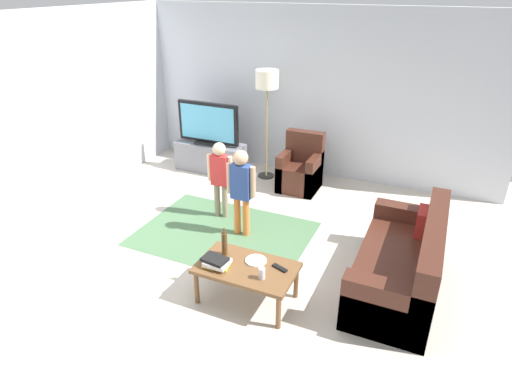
{
  "coord_description": "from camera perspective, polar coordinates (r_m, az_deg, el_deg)",
  "views": [
    {
      "loc": [
        2.0,
        -3.84,
        3.02
      ],
      "look_at": [
        0.0,
        0.6,
        0.65
      ],
      "focal_mm": 30.68,
      "sensor_mm": 36.0,
      "label": 1
    }
  ],
  "objects": [
    {
      "name": "soda_can",
      "position": [
        4.27,
        0.77,
        -10.58
      ],
      "size": [
        0.07,
        0.07,
        0.12
      ],
      "primitive_type": "cylinder",
      "color": "silver",
      "rests_on": "coffee_table"
    },
    {
      "name": "tv_stand",
      "position": [
        7.66,
        -5.97,
        4.54
      ],
      "size": [
        1.2,
        0.44,
        0.5
      ],
      "color": "slate",
      "rests_on": "ground"
    },
    {
      "name": "bottle",
      "position": [
        4.58,
        -4.13,
        -6.71
      ],
      "size": [
        0.06,
        0.06,
        0.32
      ],
      "color": "#4C3319",
      "rests_on": "coffee_table"
    },
    {
      "name": "coffee_table",
      "position": [
        4.5,
        -1.23,
        -10.17
      ],
      "size": [
        1.0,
        0.6,
        0.42
      ],
      "color": "brown",
      "rests_on": "ground"
    },
    {
      "name": "plate",
      "position": [
        4.54,
        0.0,
        -8.93
      ],
      "size": [
        0.22,
        0.22,
        0.02
      ],
      "color": "white",
      "rests_on": "coffee_table"
    },
    {
      "name": "wall_left",
      "position": [
        6.52,
        -27.5,
        8.18
      ],
      "size": [
        0.12,
        6.0,
        2.7
      ],
      "primitive_type": "cube",
      "color": "silver",
      "rests_on": "ground"
    },
    {
      "name": "floor_lamp",
      "position": [
        6.99,
        1.44,
        13.74
      ],
      "size": [
        0.36,
        0.36,
        1.78
      ],
      "color": "#262626",
      "rests_on": "ground"
    },
    {
      "name": "ground",
      "position": [
        5.28,
        -2.7,
        -8.97
      ],
      "size": [
        7.8,
        7.8,
        0.0
      ],
      "primitive_type": "plane",
      "color": "beige"
    },
    {
      "name": "tv_remote",
      "position": [
        4.44,
        3.12,
        -9.85
      ],
      "size": [
        0.18,
        0.1,
        0.02
      ],
      "primitive_type": "cube",
      "rotation": [
        0.0,
        0.0,
        -0.35
      ],
      "color": "black",
      "rests_on": "coffee_table"
    },
    {
      "name": "tv",
      "position": [
        7.44,
        -6.26,
        8.82
      ],
      "size": [
        1.1,
        0.28,
        0.71
      ],
      "color": "black",
      "rests_on": "tv_stand"
    },
    {
      "name": "couch",
      "position": [
        4.95,
        18.89,
        -9.16
      ],
      "size": [
        0.8,
        1.8,
        0.86
      ],
      "color": "#472319",
      "rests_on": "ground"
    },
    {
      "name": "wall_back",
      "position": [
        7.32,
        7.92,
        12.52
      ],
      "size": [
        6.0,
        0.12,
        2.7
      ],
      "primitive_type": "cube",
      "color": "silver",
      "rests_on": "ground"
    },
    {
      "name": "area_rug",
      "position": [
        5.81,
        -4.23,
        -5.41
      ],
      "size": [
        2.2,
        1.6,
        0.01
      ],
      "primitive_type": "cube",
      "color": "#4C724C",
      "rests_on": "ground"
    },
    {
      "name": "child_center",
      "position": [
        5.47,
        -1.95,
        0.86
      ],
      "size": [
        0.39,
        0.19,
        1.17
      ],
      "color": "orange",
      "rests_on": "ground"
    },
    {
      "name": "book_stack",
      "position": [
        4.46,
        -5.2,
        -9.08
      ],
      "size": [
        0.29,
        0.21,
        0.1
      ],
      "color": "yellow",
      "rests_on": "coffee_table"
    },
    {
      "name": "child_near_tv",
      "position": [
        5.95,
        -4.71,
        2.45
      ],
      "size": [
        0.37,
        0.18,
        1.1
      ],
      "color": "gray",
      "rests_on": "ground"
    },
    {
      "name": "armchair",
      "position": [
        6.97,
        5.85,
        2.8
      ],
      "size": [
        0.6,
        0.6,
        0.9
      ],
      "color": "#472319",
      "rests_on": "ground"
    }
  ]
}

